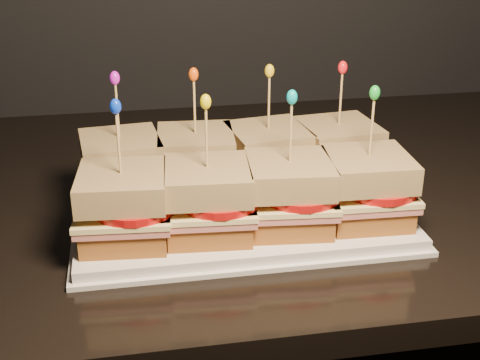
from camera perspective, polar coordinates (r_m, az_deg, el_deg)
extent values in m
cube|color=black|center=(0.94, -8.50, -1.57)|extent=(2.38, 0.72, 0.03)
cube|color=white|center=(0.83, 0.00, -2.90)|extent=(0.40, 0.25, 0.02)
cube|color=white|center=(0.83, 0.00, -3.26)|extent=(0.41, 0.26, 0.01)
cube|color=brown|center=(0.86, -9.93, -0.64)|extent=(0.10, 0.10, 0.03)
cube|color=#C3655E|center=(0.86, -10.01, 0.39)|extent=(0.11, 0.11, 0.01)
cube|color=#F3E294|center=(0.85, -10.04, 0.82)|extent=(0.11, 0.11, 0.01)
cylinder|color=#B81010|center=(0.84, -9.26, 1.19)|extent=(0.09, 0.09, 0.01)
cube|color=#512E0D|center=(0.84, -10.17, 2.58)|extent=(0.10, 0.10, 0.03)
cylinder|color=tan|center=(0.83, -10.40, 5.55)|extent=(0.00, 0.00, 0.09)
ellipsoid|color=#C817CC|center=(0.81, -10.64, 8.56)|extent=(0.01, 0.01, 0.02)
cube|color=brown|center=(0.87, -3.72, -0.19)|extent=(0.10, 0.10, 0.03)
cube|color=#C3655E|center=(0.86, -3.75, 0.84)|extent=(0.11, 0.11, 0.01)
cube|color=#F3E294|center=(0.86, -3.76, 1.27)|extent=(0.11, 0.11, 0.01)
cylinder|color=#B81010|center=(0.85, -2.92, 1.64)|extent=(0.09, 0.09, 0.01)
cube|color=#512E0D|center=(0.85, -3.81, 3.02)|extent=(0.10, 0.10, 0.03)
cylinder|color=tan|center=(0.83, -3.90, 5.99)|extent=(0.00, 0.00, 0.09)
ellipsoid|color=#F05009|center=(0.82, -3.98, 8.99)|extent=(0.01, 0.01, 0.02)
cube|color=brown|center=(0.88, 2.37, 0.25)|extent=(0.10, 0.10, 0.03)
cube|color=#C3655E|center=(0.87, 2.39, 1.26)|extent=(0.11, 0.11, 0.01)
cube|color=#F3E294|center=(0.87, 2.39, 1.69)|extent=(0.12, 0.11, 0.01)
cylinder|color=#B81010|center=(0.87, 3.26, 2.05)|extent=(0.09, 0.09, 0.01)
cube|color=#512E0D|center=(0.86, 2.42, 3.42)|extent=(0.11, 0.11, 0.03)
cylinder|color=tan|center=(0.85, 2.48, 6.35)|extent=(0.00, 0.00, 0.09)
ellipsoid|color=yellow|center=(0.83, 2.53, 9.30)|extent=(0.01, 0.01, 0.02)
cube|color=brown|center=(0.90, 8.19, 0.67)|extent=(0.10, 0.10, 0.03)
cube|color=#C3655E|center=(0.90, 8.26, 1.66)|extent=(0.11, 0.11, 0.01)
cube|color=#F3E294|center=(0.90, 8.28, 2.07)|extent=(0.11, 0.11, 0.01)
cylinder|color=#B81010|center=(0.89, 9.16, 2.43)|extent=(0.09, 0.09, 0.01)
cube|color=#512E0D|center=(0.89, 8.39, 3.76)|extent=(0.10, 0.10, 0.03)
cylinder|color=tan|center=(0.87, 8.57, 6.61)|extent=(0.00, 0.00, 0.09)
ellipsoid|color=red|center=(0.86, 8.76, 9.48)|extent=(0.01, 0.01, 0.02)
cube|color=brown|center=(0.76, -9.77, -4.11)|extent=(0.10, 0.10, 0.03)
cube|color=#C3655E|center=(0.75, -9.86, -2.98)|extent=(0.11, 0.11, 0.01)
cube|color=#F3E294|center=(0.75, -9.90, -2.50)|extent=(0.11, 0.11, 0.01)
cylinder|color=#B81010|center=(0.74, -9.00, -2.12)|extent=(0.09, 0.09, 0.01)
cube|color=#512E0D|center=(0.74, -10.05, -0.55)|extent=(0.10, 0.10, 0.03)
cylinder|color=tan|center=(0.72, -10.31, 2.78)|extent=(0.00, 0.00, 0.09)
ellipsoid|color=#0B34D2|center=(0.71, -10.58, 6.19)|extent=(0.01, 0.01, 0.02)
cube|color=brown|center=(0.77, -2.73, -3.59)|extent=(0.10, 0.10, 0.03)
cube|color=#C3655E|center=(0.76, -2.75, -2.45)|extent=(0.11, 0.11, 0.01)
cube|color=#F3E294|center=(0.76, -2.76, -1.98)|extent=(0.11, 0.11, 0.01)
cylinder|color=#B81010|center=(0.75, -1.80, -1.59)|extent=(0.09, 0.09, 0.01)
cube|color=#512E0D|center=(0.74, -2.80, -0.03)|extent=(0.10, 0.10, 0.03)
cylinder|color=tan|center=(0.73, -2.88, 3.30)|extent=(0.00, 0.00, 0.09)
ellipsoid|color=yellow|center=(0.71, -2.95, 6.69)|extent=(0.01, 0.01, 0.02)
cube|color=brown|center=(0.78, 4.13, -3.02)|extent=(0.10, 0.10, 0.03)
cube|color=#C3655E|center=(0.77, 4.16, -1.91)|extent=(0.11, 0.11, 0.01)
cube|color=#F3E294|center=(0.77, 4.18, -1.44)|extent=(0.11, 0.11, 0.01)
cylinder|color=#B81010|center=(0.77, 5.17, -1.05)|extent=(0.09, 0.09, 0.01)
cube|color=#512E0D|center=(0.76, 4.24, 0.48)|extent=(0.10, 0.10, 0.03)
cylinder|color=tan|center=(0.74, 4.35, 3.74)|extent=(0.00, 0.00, 0.09)
ellipsoid|color=#03ABBB|center=(0.73, 4.46, 7.07)|extent=(0.01, 0.01, 0.02)
cube|color=brown|center=(0.81, 10.61, -2.44)|extent=(0.10, 0.10, 0.03)
cube|color=#C3655E|center=(0.80, 10.70, -1.36)|extent=(0.11, 0.10, 0.01)
cube|color=#F3E294|center=(0.80, 10.74, -0.91)|extent=(0.11, 0.10, 0.01)
cylinder|color=#B81010|center=(0.79, 11.74, -0.53)|extent=(0.09, 0.09, 0.01)
cube|color=#512E0D|center=(0.79, 10.89, 0.95)|extent=(0.10, 0.10, 0.03)
cylinder|color=tan|center=(0.77, 11.16, 4.11)|extent=(0.00, 0.00, 0.09)
ellipsoid|color=green|center=(0.76, 11.43, 7.31)|extent=(0.01, 0.01, 0.02)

